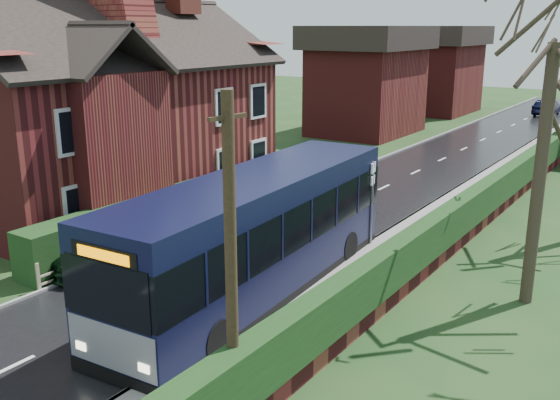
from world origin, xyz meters
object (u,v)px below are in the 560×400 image
Objects in this scene: car_silver at (229,211)px; car_green at (116,245)px; bus at (256,236)px; bus_stop_sign at (372,191)px; telegraph_pole at (231,270)px; brick_house at (107,104)px.

car_green reaches higher than car_silver.
bus_stop_sign is (1.00, 5.46, 0.29)m from bus.
telegraph_pole is at bearing -43.47° from car_silver.
bus reaches higher than bus_stop_sign.
bus_stop_sign is at bearing 5.86° from brick_house.
brick_house is at bearing -171.24° from car_silver.
bus_stop_sign is at bearing 53.56° from car_green.
car_green is 1.53× the size of bus_stop_sign.
bus is 2.98× the size of car_silver.
brick_house reaches higher than bus.
bus_stop_sign is (6.10, 6.25, 1.36)m from car_green.
bus is at bearing -21.17° from brick_house.
bus is 5.56m from bus_stop_sign.
telegraph_pole is at bearing -90.61° from bus_stop_sign.
bus reaches higher than car_green.
car_silver is at bearing 132.41° from bus.
bus_stop_sign is 0.47× the size of telegraph_pole.
bus reaches higher than car_silver.
telegraph_pole is (3.44, -5.43, 1.56)m from bus.
bus is (10.94, -4.24, -2.62)m from brick_house.
bus_stop_sign is 11.23m from telegraph_pole.
brick_house is at bearing 172.61° from bus_stop_sign.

